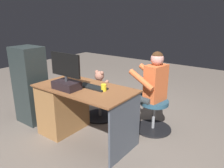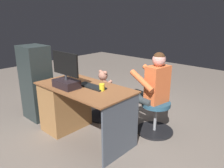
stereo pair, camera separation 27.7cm
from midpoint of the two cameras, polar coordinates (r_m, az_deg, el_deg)
name	(u,v)px [view 2 (the right image)]	position (r m, az deg, el deg)	size (l,w,h in m)	color
ground_plane	(102,128)	(3.38, -0.13, -11.48)	(10.00, 10.00, 0.00)	#70645B
desk	(69,104)	(3.24, -8.69, -5.31)	(1.33, 0.70, 0.74)	brown
monitor	(66,77)	(2.82, -9.10, 1.76)	(0.48, 0.21, 0.46)	black
keyboard	(92,86)	(2.84, -2.51, -0.65)	(0.42, 0.14, 0.02)	black
computer_mouse	(76,81)	(3.06, -6.83, 0.75)	(0.06, 0.10, 0.04)	#2D231F
cup	(102,87)	(2.70, 0.29, -0.89)	(0.07, 0.07, 0.09)	yellow
tv_remote	(64,80)	(3.18, -9.87, 1.07)	(0.04, 0.15, 0.02)	black
office_chair_teddy	(103,102)	(3.63, -0.08, -4.71)	(0.54, 0.54, 0.46)	black
teddy_bear	(104,81)	(3.52, 0.04, 0.68)	(0.23, 0.23, 0.33)	#A06855
visitor_chair	(155,116)	(3.27, 13.59, -8.01)	(0.54, 0.54, 0.46)	black
person	(151,86)	(3.15, 12.48, -0.60)	(0.60, 0.53, 1.17)	#D96333
equipment_rack	(36,83)	(3.67, -17.04, 0.25)	(0.44, 0.36, 1.19)	#272F2F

